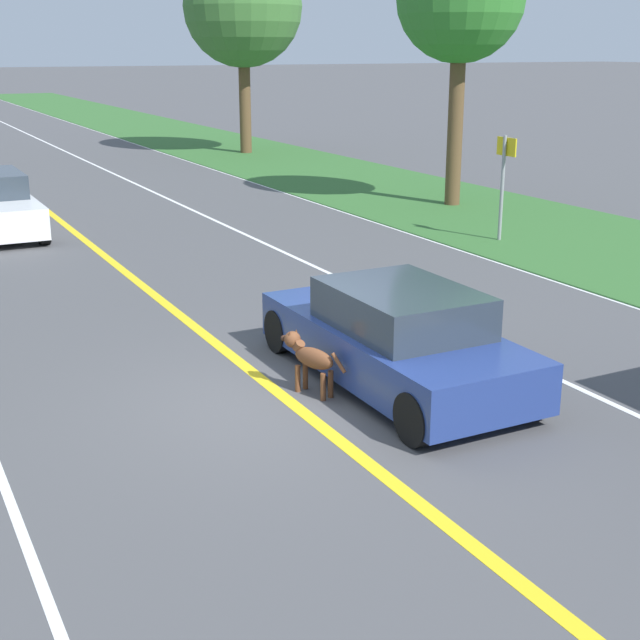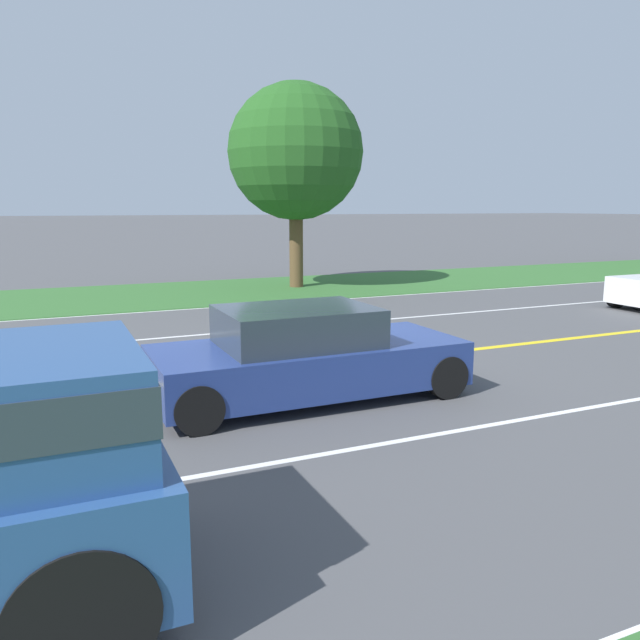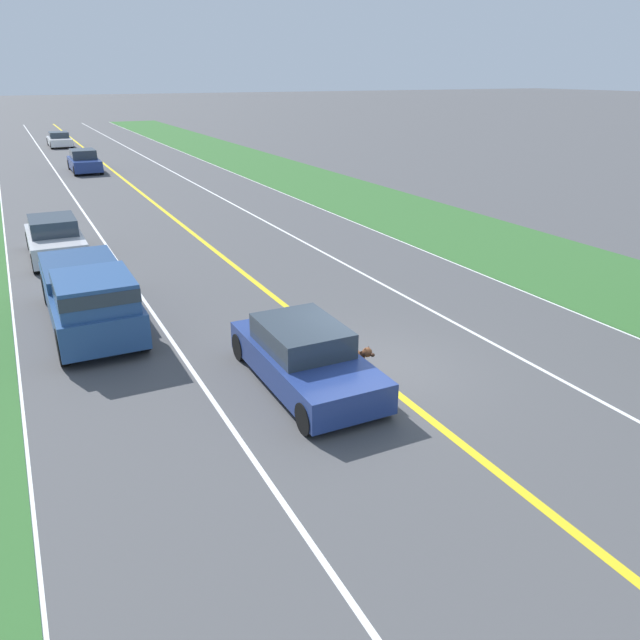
% 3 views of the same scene
% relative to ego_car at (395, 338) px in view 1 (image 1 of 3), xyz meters
% --- Properties ---
extents(ground_plane, '(400.00, 400.00, 0.00)m').
position_rel_ego_car_xyz_m(ground_plane, '(-1.51, 0.09, -0.61)').
color(ground_plane, '#4C4C4F').
extents(centre_divider_line, '(0.18, 160.00, 0.01)m').
position_rel_ego_car_xyz_m(centre_divider_line, '(-1.51, 0.09, -0.61)').
color(centre_divider_line, yellow).
rests_on(centre_divider_line, ground).
extents(lane_dash_same_dir, '(0.10, 160.00, 0.01)m').
position_rel_ego_car_xyz_m(lane_dash_same_dir, '(1.99, 0.09, -0.61)').
color(lane_dash_same_dir, white).
rests_on(lane_dash_same_dir, ground).
extents(ego_car, '(1.83, 4.36, 1.32)m').
position_rel_ego_car_xyz_m(ego_car, '(0.00, 0.00, 0.00)').
color(ego_car, navy).
rests_on(ego_car, ground).
extents(dog, '(0.47, 1.06, 0.78)m').
position_rel_ego_car_xyz_m(dog, '(-1.16, 0.19, -0.13)').
color(dog, brown).
rests_on(dog, ground).
extents(roadside_tree_right_far, '(4.72, 4.72, 8.12)m').
position_rel_ego_car_xyz_m(roadside_tree_right_far, '(8.51, 25.23, 5.11)').
color(roadside_tree_right_far, brown).
rests_on(roadside_tree_right_far, ground).
extents(street_sign, '(0.11, 0.64, 2.36)m').
position_rel_ego_car_xyz_m(street_sign, '(6.85, 6.49, 0.88)').
color(street_sign, gray).
rests_on(street_sign, ground).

